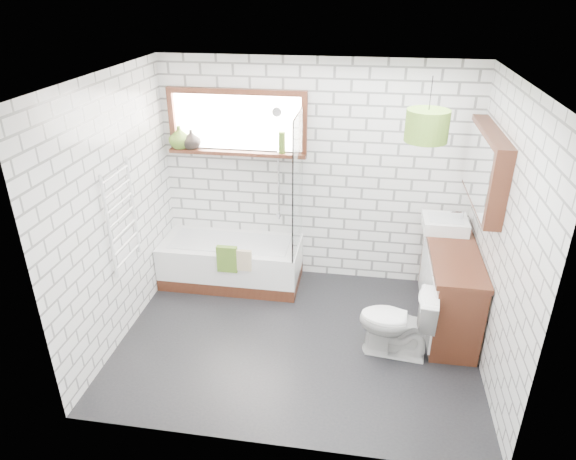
% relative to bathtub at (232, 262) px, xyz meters
% --- Properties ---
extents(floor, '(3.40, 2.60, 0.01)m').
position_rel_bathtub_xyz_m(floor, '(0.90, -0.95, -0.26)').
color(floor, black).
rests_on(floor, ground).
extents(ceiling, '(3.40, 2.60, 0.01)m').
position_rel_bathtub_xyz_m(ceiling, '(0.90, -0.95, 2.25)').
color(ceiling, white).
rests_on(ceiling, ground).
extents(wall_back, '(3.40, 0.01, 2.50)m').
position_rel_bathtub_xyz_m(wall_back, '(0.90, 0.35, 1.00)').
color(wall_back, white).
rests_on(wall_back, ground).
extents(wall_front, '(3.40, 0.01, 2.50)m').
position_rel_bathtub_xyz_m(wall_front, '(0.90, -2.26, 1.00)').
color(wall_front, white).
rests_on(wall_front, ground).
extents(wall_left, '(0.01, 2.60, 2.50)m').
position_rel_bathtub_xyz_m(wall_left, '(-0.80, -0.95, 1.00)').
color(wall_left, white).
rests_on(wall_left, ground).
extents(wall_right, '(0.01, 2.60, 2.50)m').
position_rel_bathtub_xyz_m(wall_right, '(2.61, -0.95, 1.00)').
color(wall_right, white).
rests_on(wall_right, ground).
extents(window, '(1.52, 0.16, 0.68)m').
position_rel_bathtub_xyz_m(window, '(0.05, 0.31, 1.55)').
color(window, '#37190F').
rests_on(window, wall_back).
extents(towel_radiator, '(0.06, 0.52, 1.00)m').
position_rel_bathtub_xyz_m(towel_radiator, '(-0.76, -0.95, 0.95)').
color(towel_radiator, white).
rests_on(towel_radiator, wall_left).
extents(mirror_cabinet, '(0.16, 1.20, 0.70)m').
position_rel_bathtub_xyz_m(mirror_cabinet, '(2.52, -0.35, 1.40)').
color(mirror_cabinet, '#37190F').
rests_on(mirror_cabinet, wall_right).
extents(shower_riser, '(0.02, 0.02, 1.30)m').
position_rel_bathtub_xyz_m(shower_riser, '(0.50, 0.31, 1.10)').
color(shower_riser, silver).
rests_on(shower_riser, wall_back).
extents(bathtub, '(1.57, 0.69, 0.51)m').
position_rel_bathtub_xyz_m(bathtub, '(0.00, 0.00, 0.00)').
color(bathtub, white).
rests_on(bathtub, floor).
extents(shower_screen, '(0.02, 0.72, 1.50)m').
position_rel_bathtub_xyz_m(shower_screen, '(0.77, 0.00, 1.00)').
color(shower_screen, white).
rests_on(shower_screen, bathtub).
extents(towel_green, '(0.22, 0.06, 0.30)m').
position_rel_bathtub_xyz_m(towel_green, '(0.05, -0.35, 0.23)').
color(towel_green, '#496C20').
rests_on(towel_green, bathtub).
extents(towel_beige, '(0.18, 0.05, 0.24)m').
position_rel_bathtub_xyz_m(towel_beige, '(0.23, -0.35, 0.23)').
color(towel_beige, '#C1B086').
rests_on(towel_beige, bathtub).
extents(vanity, '(0.47, 1.46, 0.83)m').
position_rel_bathtub_xyz_m(vanity, '(2.37, -0.39, 0.16)').
color(vanity, '#37190F').
rests_on(vanity, floor).
extents(basin, '(0.45, 0.40, 0.13)m').
position_rel_bathtub_xyz_m(basin, '(2.31, 0.03, 0.65)').
color(basin, white).
rests_on(basin, vanity).
extents(tap, '(0.04, 0.04, 0.17)m').
position_rel_bathtub_xyz_m(tap, '(2.47, 0.03, 0.71)').
color(tap, silver).
rests_on(tap, vanity).
extents(toilet, '(0.46, 0.72, 0.70)m').
position_rel_bathtub_xyz_m(toilet, '(1.84, -1.02, 0.10)').
color(toilet, white).
rests_on(toilet, floor).
extents(vase_olive, '(0.30, 0.30, 0.25)m').
position_rel_bathtub_xyz_m(vase_olive, '(-0.60, 0.28, 1.35)').
color(vase_olive, '#507122').
rests_on(vase_olive, window).
extents(vase_dark, '(0.22, 0.22, 0.21)m').
position_rel_bathtub_xyz_m(vase_dark, '(-0.46, 0.28, 1.33)').
color(vase_dark, black).
rests_on(vase_dark, window).
extents(bottle, '(0.08, 0.08, 0.23)m').
position_rel_bathtub_xyz_m(bottle, '(0.55, 0.28, 1.34)').
color(bottle, '#507122').
rests_on(bottle, window).
extents(pendant, '(0.36, 0.36, 0.26)m').
position_rel_bathtub_xyz_m(pendant, '(1.93, -0.69, 1.85)').
color(pendant, '#496C20').
rests_on(pendant, ceiling).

